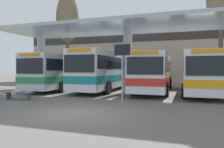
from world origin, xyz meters
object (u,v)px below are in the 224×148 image
at_px(transit_bus_far_right_bay, 202,72).
at_px(poplar_tree_behind_right, 68,19).
at_px(waiting_bench_near_pillar, 18,94).
at_px(transit_bus_left_bay, 72,71).
at_px(info_sign_platform, 122,62).
at_px(transit_bus_right_bay, 154,71).
at_px(transit_bus_center_bay, 109,70).

height_order(transit_bus_far_right_bay, poplar_tree_behind_right, poplar_tree_behind_right).
distance_m(transit_bus_far_right_bay, waiting_bench_near_pillar, 13.34).
height_order(transit_bus_left_bay, poplar_tree_behind_right, poplar_tree_behind_right).
relative_size(waiting_bench_near_pillar, poplar_tree_behind_right, 0.17).
bearing_deg(info_sign_platform, transit_bus_right_bay, 85.12).
distance_m(transit_bus_right_bay, transit_bus_far_right_bay, 3.90).
bearing_deg(transit_bus_center_bay, transit_bus_left_bay, 0.93).
height_order(transit_bus_left_bay, info_sign_platform, info_sign_platform).
xyz_separation_m(transit_bus_center_bay, info_sign_platform, (3.55, -7.76, 0.45)).
bearing_deg(waiting_bench_near_pillar, transit_bus_center_bay, 69.24).
xyz_separation_m(transit_bus_far_right_bay, info_sign_platform, (-4.45, -6.78, 0.60)).
xyz_separation_m(transit_bus_right_bay, info_sign_platform, (-0.65, -7.63, 0.58)).
bearing_deg(transit_bus_left_bay, transit_bus_far_right_bay, 176.09).
height_order(transit_bus_far_right_bay, waiting_bench_near_pillar, transit_bus_far_right_bay).
relative_size(transit_bus_center_bay, transit_bus_right_bay, 1.04).
relative_size(transit_bus_center_bay, waiting_bench_near_pillar, 6.25).
bearing_deg(info_sign_platform, transit_bus_far_right_bay, 56.70).
bearing_deg(poplar_tree_behind_right, transit_bus_right_bay, -22.69).
bearing_deg(transit_bus_right_bay, info_sign_platform, 82.75).
bearing_deg(transit_bus_far_right_bay, info_sign_platform, 56.57).
bearing_deg(poplar_tree_behind_right, transit_bus_center_bay, -32.88).
bearing_deg(transit_bus_far_right_bay, transit_bus_right_bay, -12.72).
distance_m(transit_bus_left_bay, poplar_tree_behind_right, 8.54).
xyz_separation_m(waiting_bench_near_pillar, poplar_tree_behind_right, (-4.02, 12.83, 7.74)).
bearing_deg(info_sign_platform, transit_bus_center_bay, 114.61).
relative_size(transit_bus_left_bay, transit_bus_right_bay, 1.05).
distance_m(transit_bus_center_bay, info_sign_platform, 8.55).
xyz_separation_m(transit_bus_left_bay, poplar_tree_behind_right, (-3.25, 4.70, 6.34)).
height_order(info_sign_platform, poplar_tree_behind_right, poplar_tree_behind_right).
xyz_separation_m(transit_bus_far_right_bay, waiting_bench_near_pillar, (-11.12, -7.24, -1.36)).
distance_m(transit_bus_center_bay, poplar_tree_behind_right, 10.53).
height_order(transit_bus_left_bay, transit_bus_center_bay, transit_bus_center_bay).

